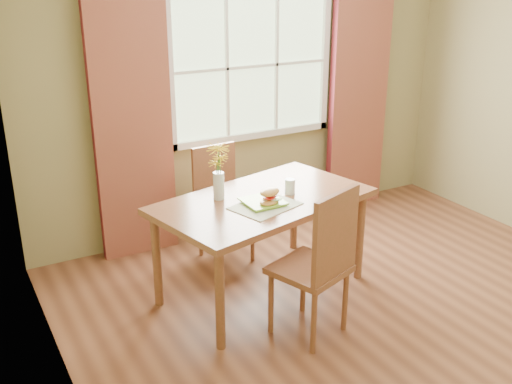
{
  "coord_description": "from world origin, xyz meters",
  "views": [
    {
      "loc": [
        -2.57,
        -2.82,
        2.36
      ],
      "look_at": [
        -0.65,
        0.63,
        0.84
      ],
      "focal_mm": 42.0,
      "sensor_mm": 36.0,
      "label": 1
    }
  ],
  "objects_px": {
    "dining_table": "(263,208)",
    "croissant_sandwich": "(270,197)",
    "flower_vase": "(218,166)",
    "chair_far": "(221,198)",
    "water_glass": "(290,187)",
    "chair_near": "(321,259)"
  },
  "relations": [
    {
      "from": "chair_far",
      "to": "croissant_sandwich",
      "type": "xyz_separation_m",
      "value": [
        -0.04,
        -0.87,
        0.32
      ]
    },
    {
      "from": "chair_far",
      "to": "croissant_sandwich",
      "type": "height_order",
      "value": "chair_far"
    },
    {
      "from": "dining_table",
      "to": "water_glass",
      "type": "bearing_deg",
      "value": -18.55
    },
    {
      "from": "flower_vase",
      "to": "chair_near",
      "type": "bearing_deg",
      "value": -69.67
    },
    {
      "from": "croissant_sandwich",
      "to": "flower_vase",
      "type": "xyz_separation_m",
      "value": [
        -0.24,
        0.31,
        0.17
      ]
    },
    {
      "from": "chair_far",
      "to": "water_glass",
      "type": "bearing_deg",
      "value": -76.26
    },
    {
      "from": "chair_far",
      "to": "flower_vase",
      "type": "bearing_deg",
      "value": -119.78
    },
    {
      "from": "chair_near",
      "to": "flower_vase",
      "type": "distance_m",
      "value": 1.0
    },
    {
      "from": "chair_far",
      "to": "flower_vase",
      "type": "xyz_separation_m",
      "value": [
        -0.28,
        -0.56,
        0.49
      ]
    },
    {
      "from": "chair_far",
      "to": "croissant_sandwich",
      "type": "relative_size",
      "value": 5.09
    },
    {
      "from": "dining_table",
      "to": "croissant_sandwich",
      "type": "xyz_separation_m",
      "value": [
        -0.04,
        -0.17,
        0.16
      ]
    },
    {
      "from": "chair_far",
      "to": "water_glass",
      "type": "xyz_separation_m",
      "value": [
        0.22,
        -0.72,
        0.29
      ]
    },
    {
      "from": "dining_table",
      "to": "croissant_sandwich",
      "type": "distance_m",
      "value": 0.24
    },
    {
      "from": "chair_near",
      "to": "croissant_sandwich",
      "type": "xyz_separation_m",
      "value": [
        -0.07,
        0.54,
        0.26
      ]
    },
    {
      "from": "chair_far",
      "to": "flower_vase",
      "type": "distance_m",
      "value": 0.79
    },
    {
      "from": "dining_table",
      "to": "flower_vase",
      "type": "xyz_separation_m",
      "value": [
        -0.28,
        0.14,
        0.33
      ]
    },
    {
      "from": "dining_table",
      "to": "chair_far",
      "type": "xyz_separation_m",
      "value": [
        -0.0,
        0.7,
        -0.16
      ]
    },
    {
      "from": "water_glass",
      "to": "croissant_sandwich",
      "type": "bearing_deg",
      "value": -150.07
    },
    {
      "from": "croissant_sandwich",
      "to": "water_glass",
      "type": "xyz_separation_m",
      "value": [
        0.26,
        0.15,
        -0.02
      ]
    },
    {
      "from": "chair_far",
      "to": "croissant_sandwich",
      "type": "bearing_deg",
      "value": -95.81
    },
    {
      "from": "dining_table",
      "to": "water_glass",
      "type": "distance_m",
      "value": 0.25
    },
    {
      "from": "chair_near",
      "to": "croissant_sandwich",
      "type": "height_order",
      "value": "chair_near"
    }
  ]
}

